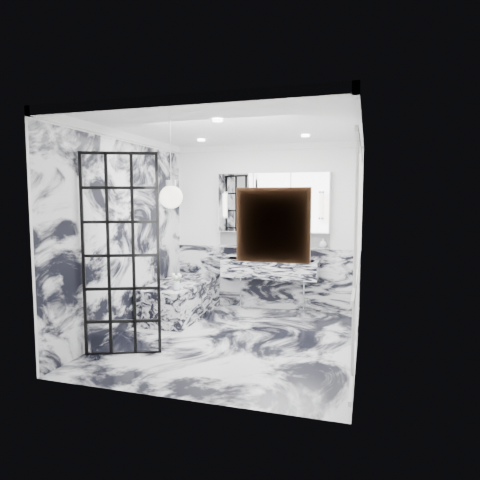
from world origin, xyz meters
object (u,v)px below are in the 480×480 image
(crittall_door, at_px, (121,255))
(bathtub, at_px, (181,299))
(mirror_cabinet, at_px, (273,203))
(trough_sink, at_px, (270,268))

(crittall_door, height_order, bathtub, crittall_door)
(crittall_door, xyz_separation_m, mirror_cabinet, (1.28, 2.61, 0.61))
(crittall_door, relative_size, trough_sink, 1.51)
(mirror_cabinet, bearing_deg, bathtub, -147.94)
(trough_sink, bearing_deg, crittall_door, -117.65)
(trough_sink, distance_m, mirror_cabinet, 1.10)
(mirror_cabinet, bearing_deg, crittall_door, -116.09)
(crittall_door, bearing_deg, trough_sink, 40.95)
(trough_sink, xyz_separation_m, mirror_cabinet, (-0.00, 0.17, 1.09))
(crittall_door, bearing_deg, mirror_cabinet, 42.50)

